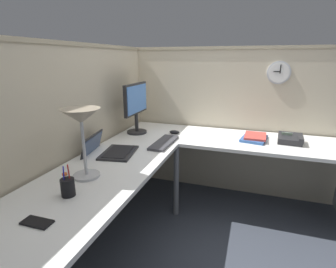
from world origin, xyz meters
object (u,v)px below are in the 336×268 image
at_px(monitor, 136,104).
at_px(wall_clock, 279,73).
at_px(pen_cup, 68,187).
at_px(office_phone, 291,139).
at_px(keyboard, 164,143).
at_px(laptop, 107,150).
at_px(cell_phone, 37,222).
at_px(book_stack, 254,138).
at_px(computer_mouse, 174,132).
at_px(desk_lamp_dome, 81,122).

xyz_separation_m(monitor, wall_clock, (0.47, -1.31, 0.31)).
bearing_deg(wall_clock, pen_cup, 146.75).
xyz_separation_m(office_phone, wall_clock, (0.34, 0.14, 0.56)).
height_order(keyboard, office_phone, office_phone).
relative_size(monitor, office_phone, 2.28).
relative_size(laptop, cell_phone, 3.01).
relative_size(cell_phone, book_stack, 0.46).
xyz_separation_m(laptop, keyboard, (0.36, -0.36, -0.01)).
bearing_deg(computer_mouse, monitor, 103.48).
bearing_deg(cell_phone, office_phone, -38.02).
bearing_deg(desk_lamp_dome, pen_cup, -168.00).
relative_size(cell_phone, office_phone, 0.66).
distance_m(desk_lamp_dome, wall_clock, 1.93).
bearing_deg(keyboard, laptop, 136.90).
distance_m(computer_mouse, office_phone, 1.08).
relative_size(computer_mouse, cell_phone, 0.72).
height_order(computer_mouse, cell_phone, computer_mouse).
relative_size(pen_cup, cell_phone, 1.25).
bearing_deg(book_stack, wall_clock, -26.72).
distance_m(cell_phone, office_phone, 2.07).
bearing_deg(keyboard, desk_lamp_dome, 163.30).
bearing_deg(monitor, pen_cup, -172.26).
relative_size(monitor, wall_clock, 2.27).
bearing_deg(pen_cup, desk_lamp_dome, 12.00).
distance_m(book_stack, wall_clock, 0.69).
height_order(desk_lamp_dome, wall_clock, wall_clock).
bearing_deg(monitor, desk_lamp_dome, -173.26).
bearing_deg(book_stack, laptop, 123.61).
bearing_deg(wall_clock, keyboard, 127.55).
bearing_deg(laptop, book_stack, -56.39).
bearing_deg(pen_cup, wall_clock, -33.25).
xyz_separation_m(desk_lamp_dome, cell_phone, (-0.49, -0.08, -0.36)).
bearing_deg(keyboard, book_stack, -62.05).
relative_size(keyboard, cell_phone, 2.99).
relative_size(keyboard, desk_lamp_dome, 0.97).
xyz_separation_m(monitor, computer_mouse, (0.09, -0.37, -0.28)).
bearing_deg(pen_cup, monitor, 7.74).
bearing_deg(keyboard, monitor, 58.27).
bearing_deg(laptop, office_phone, -62.73).
distance_m(laptop, pen_cup, 0.67).
bearing_deg(laptop, wall_clock, -50.05).
xyz_separation_m(keyboard, pen_cup, (-1.02, 0.21, 0.04)).
distance_m(computer_mouse, pen_cup, 1.37).
bearing_deg(laptop, cell_phone, -168.82).
bearing_deg(book_stack, pen_cup, 145.32).
bearing_deg(office_phone, desk_lamp_dome, 131.05).
bearing_deg(desk_lamp_dome, laptop, 13.52).
height_order(keyboard, cell_phone, keyboard).
height_order(keyboard, wall_clock, wall_clock).
distance_m(monitor, wall_clock, 1.43).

